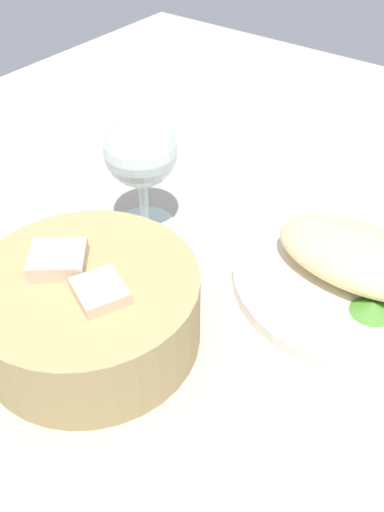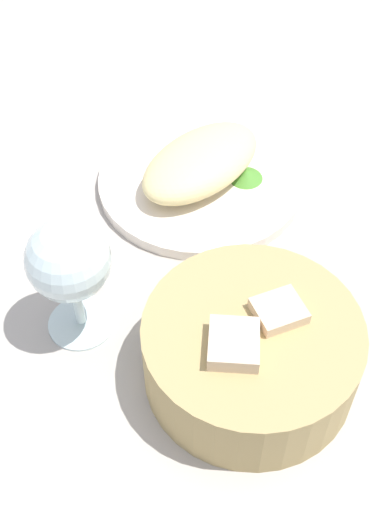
# 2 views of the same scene
# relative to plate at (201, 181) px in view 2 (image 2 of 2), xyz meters

# --- Properties ---
(ground_plane) EXTENTS (1.40, 1.40, 0.02)m
(ground_plane) POSITION_rel_plate_xyz_m (0.01, 0.14, -0.02)
(ground_plane) COLOR #B0A79D
(plate) EXTENTS (0.25, 0.25, 0.01)m
(plate) POSITION_rel_plate_xyz_m (0.00, 0.00, 0.00)
(plate) COLOR white
(plate) RESTS_ON ground_plane
(omelette) EXTENTS (0.17, 0.10, 0.05)m
(omelette) POSITION_rel_plate_xyz_m (0.00, 0.00, 0.03)
(omelette) COLOR beige
(omelette) RESTS_ON plate
(lettuce_garnish) EXTENTS (0.04, 0.04, 0.01)m
(lettuce_garnish) POSITION_rel_plate_xyz_m (-0.03, 0.04, 0.01)
(lettuce_garnish) COLOR #4A8B2E
(lettuce_garnish) RESTS_ON plate
(bread_basket) EXTENTS (0.20, 0.20, 0.09)m
(bread_basket) POSITION_rel_plate_xyz_m (0.16, 0.21, 0.03)
(bread_basket) COLOR tan
(bread_basket) RESTS_ON ground_plane
(wine_glass_near) EXTENTS (0.08, 0.08, 0.14)m
(wine_glass_near) POSITION_rel_plate_xyz_m (0.23, 0.05, 0.09)
(wine_glass_near) COLOR silver
(wine_glass_near) RESTS_ON ground_plane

